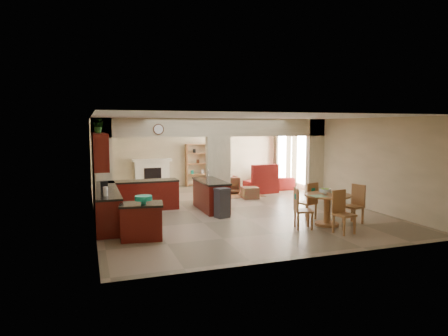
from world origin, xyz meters
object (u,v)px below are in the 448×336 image
object	(u,v)px
dining_table	(327,205)
armchair	(228,185)
kitchen_island	(142,221)
sofa	(273,178)

from	to	relation	value
dining_table	armchair	distance (m)	5.55
kitchen_island	armchair	world-z (taller)	kitchen_island
sofa	armchair	xyz separation A→B (m)	(-2.36, -1.00, -0.03)
kitchen_island	armchair	size ratio (longest dim) A/B	1.44
kitchen_island	dining_table	world-z (taller)	kitchen_island
sofa	armchair	distance (m)	2.56
dining_table	armchair	world-z (taller)	dining_table
dining_table	armchair	bearing A→B (deg)	97.49
sofa	armchair	world-z (taller)	sofa
dining_table	sofa	world-z (taller)	dining_table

